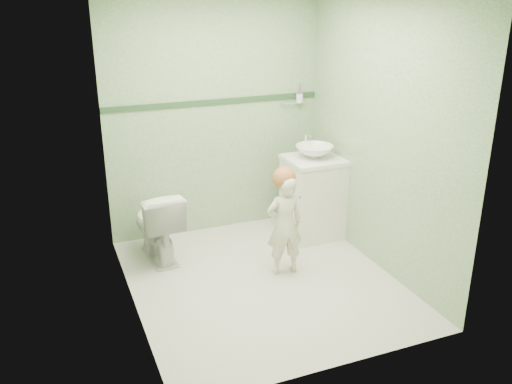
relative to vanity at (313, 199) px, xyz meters
name	(u,v)px	position (x,y,z in m)	size (l,w,h in m)	color
ground	(262,281)	(-0.84, -0.70, -0.40)	(2.50, 2.50, 0.00)	beige
room_shell	(263,149)	(-0.84, -0.70, 0.80)	(2.50, 2.54, 2.40)	#7AA575
trim_stripe	(215,102)	(-0.84, 0.54, 0.95)	(2.20, 0.02, 0.05)	#284728
vanity	(313,199)	(0.00, 0.00, 0.00)	(0.52, 0.50, 0.80)	silver
counter	(314,160)	(0.00, 0.00, 0.41)	(0.54, 0.52, 0.04)	white
basin	(314,152)	(0.00, 0.00, 0.49)	(0.37, 0.37, 0.13)	white
faucet	(306,139)	(0.00, 0.19, 0.57)	(0.03, 0.13, 0.18)	silver
cup_holder	(299,98)	(0.05, 0.48, 0.93)	(0.26, 0.07, 0.21)	silver
toilet	(157,224)	(-1.58, 0.08, -0.06)	(0.39, 0.68, 0.69)	white
toddler	(285,225)	(-0.60, -0.61, 0.06)	(0.33, 0.22, 0.92)	white
hair_cap	(284,179)	(-0.60, -0.59, 0.48)	(0.20, 0.20, 0.20)	#A05C31
teal_toothbrush	(299,197)	(-0.53, -0.74, 0.36)	(0.11, 0.13, 0.08)	#077C75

